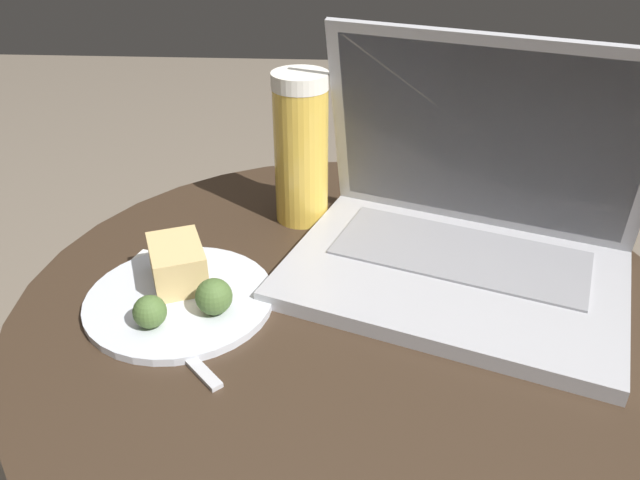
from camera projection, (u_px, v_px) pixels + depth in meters
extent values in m
cylinder|color=#515156|center=(347.00, 458.00, 0.84)|extent=(0.08, 0.08, 0.50)
cylinder|color=#38281C|center=(352.00, 303.00, 0.70)|extent=(0.75, 0.75, 0.02)
cube|color=white|center=(178.00, 287.00, 0.71)|extent=(0.19, 0.16, 0.00)
cube|color=#B2B2B7|center=(453.00, 277.00, 0.72)|extent=(0.44, 0.37, 0.02)
cube|color=gray|center=(461.00, 253.00, 0.74)|extent=(0.32, 0.22, 0.00)
cube|color=#B2B2B7|center=(485.00, 138.00, 0.72)|extent=(0.38, 0.19, 0.25)
cube|color=#19234C|center=(484.00, 140.00, 0.72)|extent=(0.34, 0.17, 0.23)
cylinder|color=gold|center=(302.00, 156.00, 0.81)|extent=(0.07, 0.07, 0.18)
cylinder|color=white|center=(301.00, 80.00, 0.76)|extent=(0.07, 0.07, 0.02)
cylinder|color=silver|center=(181.00, 299.00, 0.69)|extent=(0.21, 0.21, 0.01)
cube|color=#DBB775|center=(179.00, 263.00, 0.70)|extent=(0.08, 0.10, 0.05)
sphere|color=#4C6B33|center=(215.00, 297.00, 0.65)|extent=(0.04, 0.04, 0.04)
sphere|color=#4C6B33|center=(151.00, 312.00, 0.63)|extent=(0.03, 0.03, 0.03)
cube|color=silver|center=(188.00, 355.00, 0.61)|extent=(0.09, 0.09, 0.00)
cube|color=silver|center=(149.00, 315.00, 0.67)|extent=(0.05, 0.05, 0.00)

